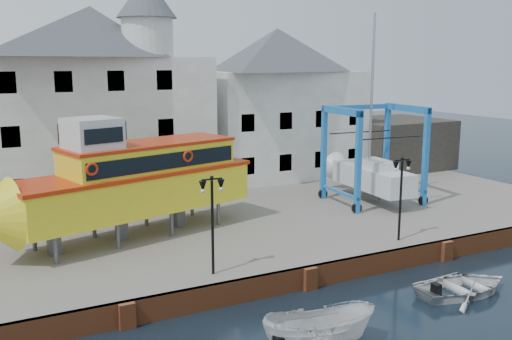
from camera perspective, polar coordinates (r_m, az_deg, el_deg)
name	(u,v)px	position (r m, az deg, el deg)	size (l,w,h in m)	color
ground	(309,289)	(25.44, 5.33, -11.77)	(140.00, 140.00, 0.00)	black
hardstanding	(211,217)	(34.53, -4.53, -4.74)	(44.00, 22.00, 1.00)	slate
quay_wall	(308,277)	(25.33, 5.22, -10.65)	(44.00, 0.47, 1.00)	brown
building_white_main	(97,98)	(39.00, -15.63, 6.90)	(14.00, 8.30, 14.00)	beige
building_white_right	(277,102)	(44.52, 2.11, 6.77)	(12.00, 8.00, 11.20)	beige
shed_dark	(393,143)	(49.01, 13.50, 2.63)	(8.00, 7.00, 4.00)	black
lamp_post_left	(212,200)	(23.36, -4.41, -3.03)	(1.12, 0.32, 4.20)	black
lamp_post_right	(402,178)	(28.65, 14.35, -0.74)	(1.12, 0.32, 4.20)	black
tour_boat	(120,182)	(28.74, -13.42, -1.21)	(14.53, 6.92, 6.16)	#59595E
travel_lift	(366,169)	(37.03, 10.99, 0.05)	(5.70, 7.80, 11.61)	#0F57B5
motorboat_b	(463,294)	(26.39, 20.03, -11.55)	(3.13, 4.38, 0.91)	silver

